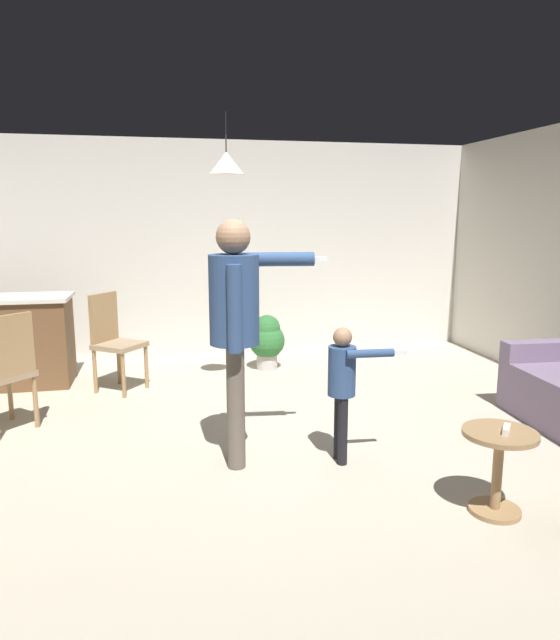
% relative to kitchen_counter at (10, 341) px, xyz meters
% --- Properties ---
extents(ground, '(7.68, 7.68, 0.00)m').
position_rel_kitchen_counter_xyz_m(ground, '(2.45, -2.12, -0.48)').
color(ground, '#B2A893').
extents(wall_back, '(6.40, 0.10, 2.70)m').
position_rel_kitchen_counter_xyz_m(wall_back, '(2.45, 1.08, 0.87)').
color(wall_back, beige).
rests_on(wall_back, ground).
extents(kitchen_counter, '(1.26, 0.66, 0.95)m').
position_rel_kitchen_counter_xyz_m(kitchen_counter, '(0.00, 0.00, 0.00)').
color(kitchen_counter, brown).
rests_on(kitchen_counter, ground).
extents(side_table_by_couch, '(0.44, 0.44, 0.52)m').
position_rel_kitchen_counter_xyz_m(side_table_by_couch, '(3.51, -3.43, -0.15)').
color(side_table_by_couch, '#99754C').
rests_on(side_table_by_couch, ground).
extents(person_adult, '(0.88, 0.51, 1.75)m').
position_rel_kitchen_counter_xyz_m(person_adult, '(2.08, -2.38, 0.61)').
color(person_adult, '#60564C').
rests_on(person_adult, ground).
extents(person_child, '(0.53, 0.31, 1.00)m').
position_rel_kitchen_counter_xyz_m(person_child, '(2.82, -2.53, 0.14)').
color(person_child, black).
rests_on(person_child, ground).
extents(dining_chair_by_counter, '(0.59, 0.59, 1.00)m').
position_rel_kitchen_counter_xyz_m(dining_chair_by_counter, '(0.29, -1.41, 0.07)').
color(dining_chair_by_counter, '#99754C').
rests_on(dining_chair_by_counter, ground).
extents(dining_chair_near_wall, '(0.59, 0.59, 1.00)m').
position_rel_kitchen_counter_xyz_m(dining_chair_near_wall, '(1.07, -0.38, 0.07)').
color(dining_chair_near_wall, '#99754C').
rests_on(dining_chair_near_wall, ground).
extents(potted_plant_corner, '(0.42, 0.42, 0.64)m').
position_rel_kitchen_counter_xyz_m(potted_plant_corner, '(2.75, 0.10, -0.13)').
color(potted_plant_corner, '#B7B2AD').
rests_on(potted_plant_corner, ground).
extents(spare_remote_on_table, '(0.11, 0.12, 0.04)m').
position_rel_kitchen_counter_xyz_m(spare_remote_on_table, '(3.53, -3.45, 0.06)').
color(spare_remote_on_table, white).
rests_on(spare_remote_on_table, side_table_by_couch).
extents(ceiling_light_pendant, '(0.32, 0.32, 0.55)m').
position_rel_kitchen_counter_xyz_m(ceiling_light_pendant, '(2.20, -0.89, 1.77)').
color(ceiling_light_pendant, silver).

